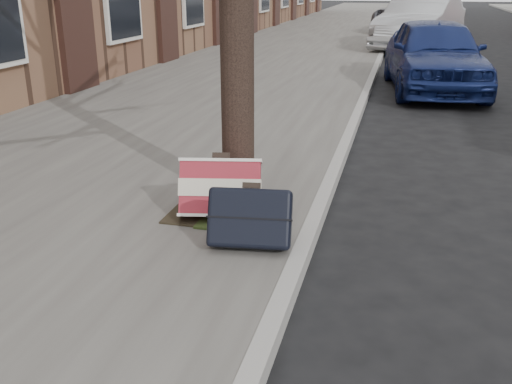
% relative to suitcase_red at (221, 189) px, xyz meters
% --- Properties ---
extents(ground, '(120.00, 120.00, 0.00)m').
position_rel_suitcase_red_xyz_m(ground, '(1.99, -1.03, -0.37)').
color(ground, black).
rests_on(ground, ground).
extents(near_sidewalk, '(5.00, 70.00, 0.12)m').
position_rel_suitcase_red_xyz_m(near_sidewalk, '(-1.71, 13.97, -0.31)').
color(near_sidewalk, '#67645E').
rests_on(near_sidewalk, ground).
extents(dirt_patch, '(0.85, 0.85, 0.02)m').
position_rel_suitcase_red_xyz_m(dirt_patch, '(-0.01, 0.17, -0.24)').
color(dirt_patch, black).
rests_on(dirt_patch, near_sidewalk).
extents(suitcase_red, '(0.70, 0.48, 0.49)m').
position_rel_suitcase_red_xyz_m(suitcase_red, '(0.00, 0.00, 0.00)').
color(suitcase_red, maroon).
rests_on(suitcase_red, near_sidewalk).
extents(suitcase_navy, '(0.63, 0.42, 0.46)m').
position_rel_suitcase_red_xyz_m(suitcase_navy, '(0.37, -0.48, -0.01)').
color(suitcase_navy, black).
rests_on(suitcase_navy, near_sidewalk).
extents(car_near_front, '(2.04, 4.07, 1.33)m').
position_rel_suitcase_red_xyz_m(car_near_front, '(1.87, 7.04, 0.30)').
color(car_near_front, '#121D51').
rests_on(car_near_front, ground).
extents(car_near_mid, '(2.78, 4.96, 1.55)m').
position_rel_suitcase_red_xyz_m(car_near_mid, '(1.71, 13.80, 0.41)').
color(car_near_mid, '#B8BCC0').
rests_on(car_near_mid, ground).
extents(car_near_back, '(3.59, 5.55, 1.42)m').
position_rel_suitcase_red_xyz_m(car_near_back, '(1.65, 19.47, 0.34)').
color(car_near_back, '#3D3D42').
rests_on(car_near_back, ground).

